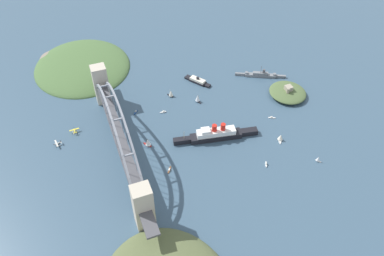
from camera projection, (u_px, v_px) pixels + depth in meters
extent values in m
plane|color=#385166|center=(122.00, 152.00, 397.21)|extent=(1400.00, 1400.00, 0.00)
cube|color=#BCB29E|center=(101.00, 84.00, 441.54)|extent=(14.78, 16.42, 48.53)
cube|color=#BCB29E|center=(143.00, 207.00, 319.31)|extent=(14.78, 16.42, 48.53)
cube|color=#47474C|center=(119.00, 135.00, 379.28)|extent=(166.45, 11.26, 2.40)
cube|color=#47474C|center=(98.00, 74.00, 453.47)|extent=(24.00, 11.26, 2.40)
cube|color=#47474C|center=(150.00, 224.00, 305.09)|extent=(24.00, 11.26, 2.40)
cube|color=gray|center=(97.00, 86.00, 426.15)|extent=(19.32, 1.80, 15.78)
cube|color=gray|center=(99.00, 86.00, 406.30)|extent=(19.01, 1.80, 13.04)
cube|color=gray|center=(100.00, 89.00, 388.47)|extent=(18.63, 1.80, 10.30)
cube|color=gray|center=(103.00, 94.00, 372.68)|extent=(18.17, 1.80, 7.51)
cube|color=gray|center=(106.00, 103.00, 358.92)|extent=(17.65, 1.80, 4.66)
cube|color=gray|center=(110.00, 114.00, 347.20)|extent=(17.65, 1.80, 4.66)
cube|color=gray|center=(115.00, 129.00, 337.51)|extent=(18.17, 1.80, 7.51)
cube|color=gray|center=(120.00, 147.00, 329.85)|extent=(18.63, 1.80, 10.30)
cube|color=gray|center=(126.00, 168.00, 324.23)|extent=(19.01, 1.80, 13.04)
cube|color=gray|center=(133.00, 191.00, 320.64)|extent=(19.32, 1.80, 15.78)
cube|color=gray|center=(106.00, 84.00, 428.77)|extent=(19.32, 1.80, 15.78)
cube|color=gray|center=(108.00, 84.00, 408.91)|extent=(19.01, 1.80, 13.04)
cube|color=gray|center=(110.00, 87.00, 391.09)|extent=(18.63, 1.80, 10.30)
cube|color=gray|center=(113.00, 92.00, 375.30)|extent=(18.17, 1.80, 7.51)
cube|color=gray|center=(117.00, 100.00, 361.54)|extent=(17.65, 1.80, 4.66)
cube|color=gray|center=(121.00, 112.00, 349.82)|extent=(17.65, 1.80, 4.66)
cube|color=gray|center=(126.00, 126.00, 340.13)|extent=(18.17, 1.80, 7.51)
cube|color=gray|center=(131.00, 144.00, 332.47)|extent=(18.63, 1.80, 10.30)
cube|color=gray|center=(138.00, 164.00, 326.84)|extent=(19.01, 1.80, 13.04)
cube|color=gray|center=(144.00, 188.00, 323.25)|extent=(19.32, 1.80, 15.78)
cube|color=gray|center=(101.00, 85.00, 437.90)|extent=(1.40, 10.14, 1.40)
cube|color=gray|center=(104.00, 86.00, 398.18)|extent=(1.40, 10.14, 1.40)
cube|color=gray|center=(110.00, 97.00, 366.60)|extent=(1.40, 10.14, 1.40)
cube|color=gray|center=(118.00, 119.00, 343.15)|extent=(1.40, 10.14, 1.40)
cube|color=gray|center=(129.00, 155.00, 327.84)|extent=(1.40, 10.14, 1.40)
cube|color=gray|center=(142.00, 202.00, 320.66)|extent=(1.40, 10.14, 1.40)
cylinder|color=gray|center=(99.00, 90.00, 419.88)|extent=(0.56, 0.56, 12.03)
cylinder|color=gray|center=(108.00, 88.00, 422.50)|extent=(0.56, 0.56, 12.03)
cylinder|color=gray|center=(101.00, 95.00, 404.59)|extent=(0.56, 0.56, 22.32)
cylinder|color=gray|center=(111.00, 93.00, 407.21)|extent=(0.56, 0.56, 22.32)
cylinder|color=gray|center=(104.00, 102.00, 390.33)|extent=(0.56, 0.56, 29.67)
cylinder|color=gray|center=(114.00, 100.00, 392.95)|extent=(0.56, 0.56, 29.67)
cylinder|color=gray|center=(107.00, 111.00, 377.08)|extent=(0.56, 0.56, 34.08)
cylinder|color=gray|center=(117.00, 109.00, 379.70)|extent=(0.56, 0.56, 34.08)
cylinder|color=gray|center=(111.00, 122.00, 364.85)|extent=(0.56, 0.56, 35.55)
cylinder|color=gray|center=(121.00, 119.00, 367.46)|extent=(0.56, 0.56, 35.55)
cylinder|color=gray|center=(115.00, 134.00, 353.63)|extent=(0.56, 0.56, 34.08)
cylinder|color=gray|center=(125.00, 132.00, 356.25)|extent=(0.56, 0.56, 34.08)
cylinder|color=gray|center=(119.00, 149.00, 343.43)|extent=(0.56, 0.56, 29.67)
cylinder|color=gray|center=(130.00, 146.00, 346.05)|extent=(0.56, 0.56, 29.67)
cylinder|color=gray|center=(124.00, 165.00, 334.25)|extent=(0.56, 0.56, 22.32)
cylinder|color=gray|center=(136.00, 162.00, 336.87)|extent=(0.56, 0.56, 22.32)
cylinder|color=gray|center=(130.00, 183.00, 326.08)|extent=(0.56, 0.56, 12.03)
cylinder|color=gray|center=(141.00, 180.00, 328.70)|extent=(0.56, 0.56, 12.03)
ellipsoid|color=#476638|center=(83.00, 67.00, 509.00)|extent=(139.13, 125.47, 19.55)
ellipsoid|color=#756B5B|center=(54.00, 60.00, 521.20)|extent=(48.70, 37.64, 10.75)
cube|color=black|center=(216.00, 136.00, 409.95)|extent=(21.60, 56.80, 6.07)
cube|color=black|center=(182.00, 141.00, 405.02)|extent=(9.72, 19.39, 6.07)
cube|color=black|center=(249.00, 132.00, 414.88)|extent=(11.00, 19.62, 6.07)
cube|color=white|center=(216.00, 132.00, 405.86)|extent=(17.36, 42.81, 5.77)
cube|color=white|center=(206.00, 131.00, 401.23)|extent=(10.36, 10.61, 3.20)
cylinder|color=red|center=(214.00, 128.00, 400.92)|extent=(5.31, 5.31, 7.71)
cylinder|color=red|center=(223.00, 127.00, 402.17)|extent=(5.31, 5.31, 7.71)
cylinder|color=tan|center=(184.00, 135.00, 399.77)|extent=(0.50, 0.50, 10.00)
cube|color=slate|center=(260.00, 75.00, 492.48)|extent=(22.93, 37.72, 3.42)
cube|color=slate|center=(240.00, 74.00, 494.31)|extent=(8.28, 12.89, 3.42)
cube|color=slate|center=(281.00, 76.00, 490.65)|extent=(8.77, 13.14, 3.42)
cube|color=slate|center=(261.00, 73.00, 490.31)|extent=(13.10, 19.68, 2.84)
cylinder|color=slate|center=(247.00, 73.00, 491.80)|extent=(4.26, 4.26, 2.20)
cylinder|color=slate|center=(274.00, 74.00, 489.28)|extent=(4.26, 4.26, 2.20)
cylinder|color=slate|center=(261.00, 69.00, 485.87)|extent=(0.60, 0.60, 10.00)
cylinder|color=#4C4C51|center=(264.00, 71.00, 487.54)|extent=(3.35, 3.35, 4.40)
cube|color=black|center=(198.00, 81.00, 483.66)|extent=(23.20, 19.65, 2.55)
cube|color=black|center=(207.00, 85.00, 477.57)|extent=(9.54, 9.21, 2.55)
cube|color=black|center=(188.00, 78.00, 489.75)|extent=(10.22, 10.22, 2.55)
cube|color=beige|center=(198.00, 80.00, 481.83)|extent=(20.94, 17.52, 2.74)
cylinder|color=black|center=(198.00, 78.00, 480.05)|extent=(3.51, 3.51, 2.40)
ellipsoid|color=#4C6038|center=(288.00, 92.00, 463.36)|extent=(46.42, 44.06, 7.82)
cube|color=#9E937F|center=(288.00, 89.00, 459.32)|extent=(8.00, 8.00, 6.99)
cylinder|color=gray|center=(288.00, 91.00, 455.14)|extent=(3.60, 3.60, 7.68)
cylinder|color=#B7B7B2|center=(74.00, 132.00, 417.74)|extent=(6.40, 1.26, 0.90)
cylinder|color=#B7B7B2|center=(76.00, 132.00, 418.68)|extent=(6.40, 1.26, 0.90)
cylinder|color=navy|center=(73.00, 132.00, 416.98)|extent=(0.14, 0.14, 1.31)
cylinder|color=navy|center=(76.00, 131.00, 417.92)|extent=(0.14, 0.14, 1.31)
ellipsoid|color=gold|center=(74.00, 130.00, 416.52)|extent=(8.40, 1.83, 1.36)
cylinder|color=navy|center=(74.00, 128.00, 418.99)|extent=(0.87, 1.34, 1.30)
cube|color=gold|center=(74.00, 130.00, 416.81)|extent=(2.30, 10.69, 0.20)
cube|color=gold|center=(75.00, 133.00, 414.01)|extent=(1.33, 4.09, 0.12)
cube|color=navy|center=(75.00, 132.00, 413.12)|extent=(1.11, 0.18, 1.50)
cylinder|color=#B7B7B2|center=(59.00, 146.00, 403.03)|extent=(1.70, 5.27, 0.90)
cylinder|color=#B7B7B2|center=(58.00, 144.00, 405.36)|extent=(1.70, 5.27, 0.90)
cylinder|color=black|center=(58.00, 145.00, 402.27)|extent=(0.14, 0.14, 1.29)
cylinder|color=black|center=(57.00, 143.00, 404.61)|extent=(0.14, 0.14, 1.29)
ellipsoid|color=beige|center=(58.00, 143.00, 402.59)|extent=(2.43, 8.24, 1.17)
cylinder|color=black|center=(54.00, 145.00, 401.26)|extent=(1.23, 0.96, 1.12)
cube|color=beige|center=(56.00, 143.00, 401.87)|extent=(10.82, 3.34, 0.20)
cube|color=beige|center=(61.00, 142.00, 403.80)|extent=(4.18, 1.72, 0.12)
cube|color=black|center=(61.00, 141.00, 402.95)|extent=(0.29, 1.11, 1.50)
cube|color=silver|center=(163.00, 112.00, 442.08)|extent=(2.00, 4.49, 1.08)
cube|color=silver|center=(161.00, 113.00, 441.42)|extent=(1.05, 1.52, 1.08)
cube|color=silver|center=(166.00, 112.00, 442.74)|extent=(1.25, 1.52, 1.08)
cube|color=beige|center=(164.00, 111.00, 441.43)|extent=(1.53, 2.27, 1.14)
cube|color=silver|center=(272.00, 118.00, 435.20)|extent=(3.70, 5.21, 0.87)
cube|color=silver|center=(275.00, 118.00, 435.03)|extent=(1.59, 1.90, 0.87)
cube|color=silver|center=(269.00, 118.00, 435.37)|extent=(1.76, 1.99, 0.87)
cube|color=beige|center=(271.00, 117.00, 434.59)|extent=(2.34, 2.83, 0.98)
cube|color=silver|center=(318.00, 161.00, 387.53)|extent=(3.88, 3.45, 1.04)
cube|color=silver|center=(321.00, 162.00, 386.58)|extent=(1.40, 1.28, 1.04)
cube|color=silver|center=(316.00, 160.00, 388.49)|extent=(1.48, 1.39, 1.04)
cylinder|color=tan|center=(319.00, 159.00, 384.89)|extent=(0.16, 0.16, 6.27)
cone|color=white|center=(318.00, 159.00, 385.52)|extent=(4.88, 4.88, 5.02)
cube|color=brown|center=(169.00, 170.00, 379.43)|extent=(5.84, 4.80, 0.81)
cube|color=brown|center=(171.00, 167.00, 382.15)|extent=(2.17, 1.93, 0.81)
cube|color=brown|center=(168.00, 173.00, 376.71)|extent=(2.29, 2.10, 0.81)
cube|color=beige|center=(169.00, 170.00, 378.26)|extent=(3.24, 2.86, 1.11)
cube|color=#234C8C|center=(136.00, 112.00, 441.74)|extent=(4.52, 4.37, 1.17)
cube|color=#234C8C|center=(134.00, 114.00, 439.59)|extent=(1.72, 1.69, 1.17)
cube|color=#234C8C|center=(137.00, 111.00, 443.90)|extent=(1.83, 1.80, 1.17)
cube|color=beige|center=(136.00, 111.00, 441.36)|extent=(2.56, 2.50, 1.10)
cube|color=silver|center=(280.00, 141.00, 408.92)|extent=(6.75, 5.42, 0.73)
cube|color=silver|center=(280.00, 143.00, 406.00)|extent=(2.41, 2.11, 0.73)
cube|color=silver|center=(280.00, 138.00, 411.83)|extent=(2.53, 2.34, 0.73)
cylinder|color=tan|center=(281.00, 138.00, 405.48)|extent=(0.16, 0.16, 8.15)
cone|color=silver|center=(281.00, 137.00, 407.04)|extent=(7.57, 7.57, 6.52)
cube|color=#B2231E|center=(147.00, 145.00, 404.37)|extent=(6.60, 5.89, 0.88)
cube|color=#B2231E|center=(144.00, 143.00, 405.97)|extent=(2.39, 2.22, 0.88)
cube|color=#B2231E|center=(151.00, 146.00, 402.77)|extent=(2.53, 2.41, 0.88)
cylinder|color=tan|center=(147.00, 141.00, 400.84)|extent=(0.16, 0.16, 9.91)
cone|color=white|center=(148.00, 142.00, 400.48)|extent=(8.00, 8.00, 7.92)
cube|color=silver|center=(266.00, 164.00, 384.15)|extent=(4.60, 3.28, 1.20)
cube|color=silver|center=(266.00, 167.00, 382.06)|extent=(1.68, 1.40, 1.20)
cube|color=silver|center=(266.00, 162.00, 386.24)|extent=(1.75, 1.56, 1.20)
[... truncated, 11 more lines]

